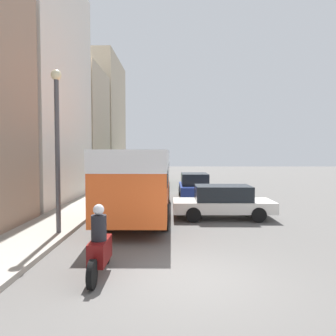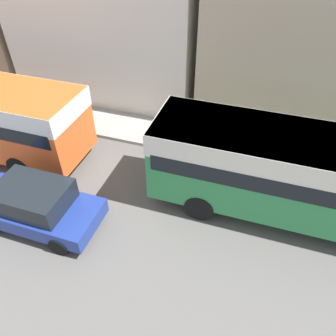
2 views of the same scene
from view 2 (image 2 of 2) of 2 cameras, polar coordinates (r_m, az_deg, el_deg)
building_far_terrace at (r=16.70m, az=21.28°, el=25.45°), size 6.96×6.80×9.87m
bus_following at (r=10.96m, az=22.87°, el=-0.25°), size 2.64×9.70×3.07m
car_far_curb at (r=11.46m, az=-22.07°, el=-5.99°), size 1.94×4.19×1.60m
pedestrian_near_curb at (r=14.56m, az=2.33°, el=9.12°), size 0.44×0.44×1.73m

